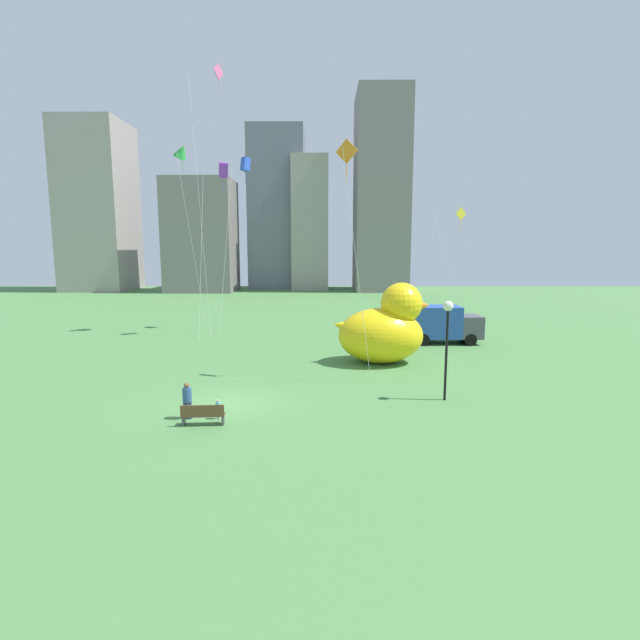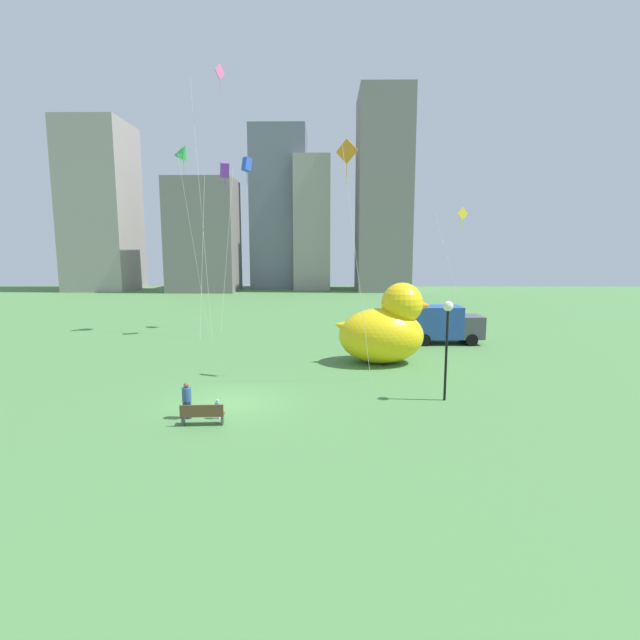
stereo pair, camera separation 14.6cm
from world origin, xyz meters
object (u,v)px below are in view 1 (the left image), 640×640
kite_pink (216,92)px  kite_orange (348,163)px  kite_blue (245,166)px  kite_yellow (460,218)px  person_child (218,408)px  park_bench (203,414)px  kite_green (182,152)px  person_adult (187,399)px  kite_purple (223,171)px  box_truck (440,324)px  lamppost (447,324)px  giant_inflatable_duck (384,329)px

kite_pink → kite_orange: bearing=-55.8°
kite_blue → kite_yellow: 21.09m
person_child → kite_pink: (-4.16, 21.05, 19.10)m
person_child → kite_blue: bearing=95.6°
park_bench → kite_green: kite_green is taller
person_child → kite_yellow: kite_yellow is taller
person_adult → kite_yellow: bearing=55.9°
kite_green → kite_purple: 4.56m
kite_yellow → kite_blue: bearing=-165.9°
box_truck → kite_pink: 25.63m
lamppost → kite_green: (-17.51, 18.99, 11.41)m
park_bench → kite_orange: 14.66m
person_child → kite_pink: bearing=101.2°
giant_inflatable_duck → kite_pink: 23.98m
person_child → kite_green: (-7.24, 21.65, 14.62)m
lamppost → kite_pink: kite_pink is taller
kite_orange → kite_blue: size_ratio=0.86×
park_bench → kite_green: 27.60m
giant_inflatable_duck → kite_blue: (-10.56, 12.96, 12.05)m
box_truck → kite_blue: (-15.67, 6.58, 12.77)m
kite_orange → person_adult: bearing=-137.4°
giant_inflatable_duck → park_bench: bearing=-128.5°
person_adult → box_truck: (14.70, 16.60, 0.57)m
person_child → kite_green: 27.11m
park_bench → box_truck: bearing=51.5°
kite_purple → kite_blue: bearing=70.0°
giant_inflatable_duck → kite_yellow: bearing=62.2°
box_truck → kite_purple: bearing=169.3°
kite_purple → park_bench: bearing=-81.6°
kite_yellow → kite_green: (-25.01, -6.60, 5.04)m
kite_purple → kite_yellow: bearing=21.6°
kite_purple → person_child: bearing=-80.0°
kite_blue → person_adult: bearing=-87.6°
lamppost → kite_purple: (-13.78, 17.16, 9.55)m
kite_pink → kite_blue: bearing=48.7°
kite_blue → kite_green: size_ratio=0.94×
park_bench → kite_green: size_ratio=0.11×
kite_pink → person_adult: bearing=-82.3°
kite_pink → kite_yellow: bearing=18.2°
kite_blue → park_bench: bearing=-85.7°
lamppost → kite_blue: 26.28m
kite_orange → kite_pink: bearing=124.2°
person_adult → lamppost: (11.58, 2.64, 2.81)m
kite_orange → kite_purple: kite_purple is taller
park_bench → kite_blue: size_ratio=0.12×
park_bench → kite_yellow: bearing=57.9°
park_bench → kite_yellow: 35.58m
kite_orange → kite_purple: bearing=124.7°
kite_pink → kite_blue: kite_pink is taller
lamppost → box_truck: (3.12, 13.96, -2.24)m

